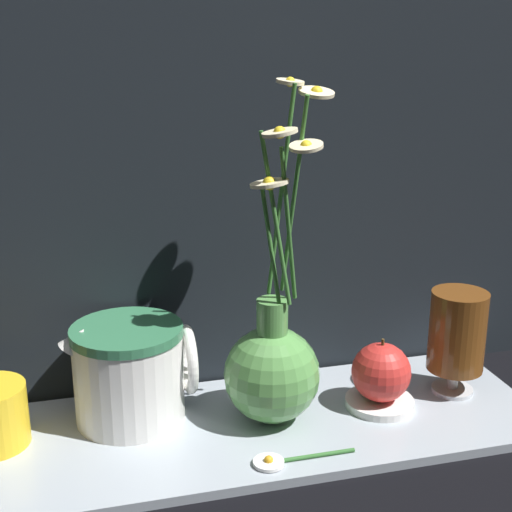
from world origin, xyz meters
TOP-DOWN VIEW (x-y plane):
  - ground_plane at (0.00, 0.00)m, footprint 6.00×6.00m
  - shelf at (0.00, 0.00)m, footprint 0.75×0.25m
  - vase_with_flowers at (0.03, 0.01)m, footprint 0.14×0.12m
  - ceramic_pitcher at (-0.14, 0.05)m, footprint 0.17×0.14m
  - tea_glass at (0.29, 0.01)m, footprint 0.08×0.08m
  - saucer_plate at (0.18, -0.00)m, footprint 0.09×0.09m
  - orange_fruit at (0.18, -0.00)m, footprint 0.08×0.08m
  - loose_daisy at (0.02, -0.09)m, footprint 0.12×0.04m

SIDE VIEW (x-z plane):
  - ground_plane at x=0.00m, z-range 0.00..0.00m
  - shelf at x=0.00m, z-range 0.00..0.01m
  - loose_daisy at x=0.02m, z-range 0.01..0.02m
  - saucer_plate at x=0.18m, z-range 0.01..0.02m
  - orange_fruit at x=0.18m, z-range 0.02..0.10m
  - ceramic_pitcher at x=-0.14m, z-range 0.01..0.15m
  - vase_with_flowers at x=0.03m, z-range -0.13..0.30m
  - tea_glass at x=0.29m, z-range 0.03..0.17m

